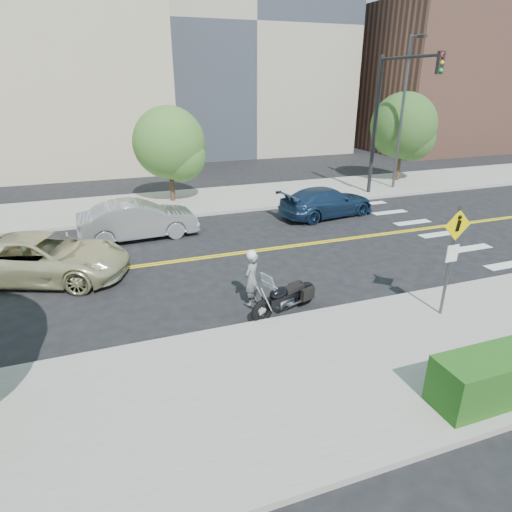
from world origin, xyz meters
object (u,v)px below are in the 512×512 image
at_px(pedestrian_sign, 452,251).
at_px(suv, 43,258).
at_px(parked_car_silver, 138,220).
at_px(motorcycle, 285,290).
at_px(parked_car_blue, 327,202).
at_px(motorcyclist, 251,278).

relative_size(pedestrian_sign, suv, 0.56).
distance_m(pedestrian_sign, parked_car_silver, 11.69).
bearing_deg(motorcycle, suv, 125.09).
relative_size(parked_car_silver, parked_car_blue, 0.99).
relative_size(pedestrian_sign, parked_car_silver, 0.64).
bearing_deg(pedestrian_sign, parked_car_silver, 127.16).
relative_size(pedestrian_sign, parked_car_blue, 0.64).
distance_m(pedestrian_sign, motorcyclist, 5.29).
xyz_separation_m(motorcycle, suv, (-6.42, 4.57, 0.07)).
xyz_separation_m(pedestrian_sign, suv, (-10.25, 6.28, -1.22)).
relative_size(motorcyclist, parked_car_blue, 0.35).
height_order(pedestrian_sign, parked_car_blue, pedestrian_sign).
height_order(suv, parked_car_silver, parked_car_silver).
xyz_separation_m(pedestrian_sign, parked_car_blue, (1.59, 9.44, -1.28)).
xyz_separation_m(parked_car_silver, parked_car_blue, (8.62, 0.17, -0.09)).
relative_size(suv, parked_car_silver, 1.15).
distance_m(motorcyclist, parked_car_silver, 7.24).
distance_m(motorcycle, suv, 7.88).
xyz_separation_m(motorcyclist, parked_car_silver, (-2.48, 6.80, -0.06)).
distance_m(parked_car_silver, parked_car_blue, 8.62).
bearing_deg(parked_car_silver, motorcycle, -160.77).
relative_size(pedestrian_sign, motorcyclist, 1.80).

